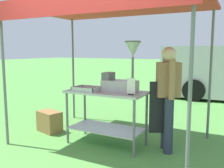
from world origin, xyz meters
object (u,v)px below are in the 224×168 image
donut_cart (106,106)px  donut_tray (87,90)px  menu_sign (131,88)px  supply_crate (50,121)px  vendor (168,94)px  stall_canopy (109,10)px  donut_fryer (123,74)px

donut_cart → donut_tray: bearing=-155.0°
donut_cart → menu_sign: size_ratio=5.20×
menu_sign → supply_crate: menu_sign is taller
donut_tray → supply_crate: donut_tray is taller
menu_sign → supply_crate: 1.97m
vendor → supply_crate: vendor is taller
donut_tray → vendor: 1.29m
menu_sign → vendor: 0.58m
vendor → donut_cart: bearing=-168.4°
stall_canopy → vendor: (0.96, 0.10, -1.29)m
donut_tray → donut_fryer: size_ratio=0.53×
menu_sign → supply_crate: bearing=173.7°
donut_fryer → menu_sign: bearing=-41.8°
donut_fryer → vendor: bearing=10.3°
supply_crate → donut_tray: bearing=-10.7°
donut_cart → donut_tray: (-0.29, -0.13, 0.26)m
stall_canopy → supply_crate: 2.38m
vendor → supply_crate: size_ratio=3.06×
stall_canopy → donut_tray: stall_canopy is taller
donut_tray → supply_crate: bearing=169.3°
stall_canopy → donut_tray: size_ratio=7.41×
donut_cart → stall_canopy: bearing=90.0°
menu_sign → vendor: (0.46, 0.34, -0.10)m
donut_cart → supply_crate: donut_cart is taller
donut_tray → donut_fryer: bearing=20.5°
stall_canopy → menu_sign: stall_canopy is taller
stall_canopy → donut_fryer: size_ratio=3.89×
stall_canopy → supply_crate: stall_canopy is taller
donut_cart → vendor: bearing=11.6°
donut_cart → supply_crate: 1.37m
donut_tray → vendor: vendor is taller
vendor → supply_crate: bearing=-176.4°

